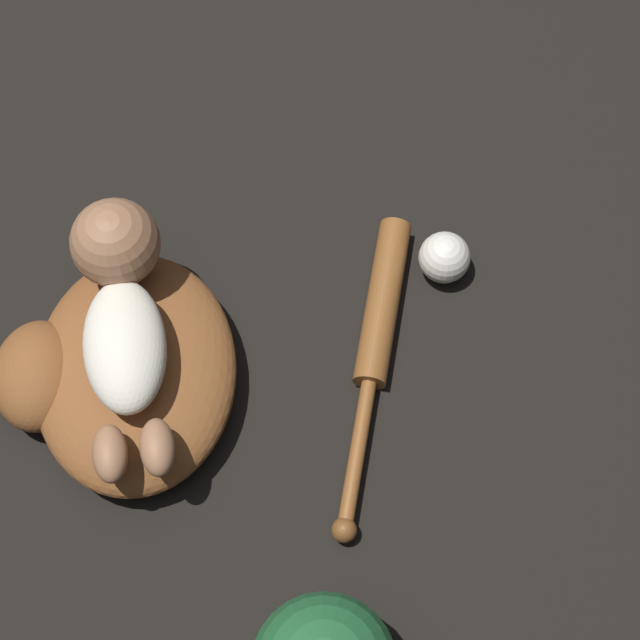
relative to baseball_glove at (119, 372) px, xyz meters
The scene contains 5 objects.
ground_plane 0.06m from the baseball_glove, ahead, with size 6.00×6.00×0.00m, color black.
baseball_glove is the anchor object (origin of this frame).
baby_figure 0.11m from the baseball_glove, 30.00° to the right, with size 0.38×0.15×0.12m.
baseball_bat 0.36m from the baseball_glove, 94.68° to the right, with size 0.44×0.24×0.05m.
baseball 0.48m from the baseball_glove, 83.89° to the right, with size 0.07×0.07×0.07m.
Camera 1 is at (-0.64, -0.11, 1.38)m, focal length 60.00 mm.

